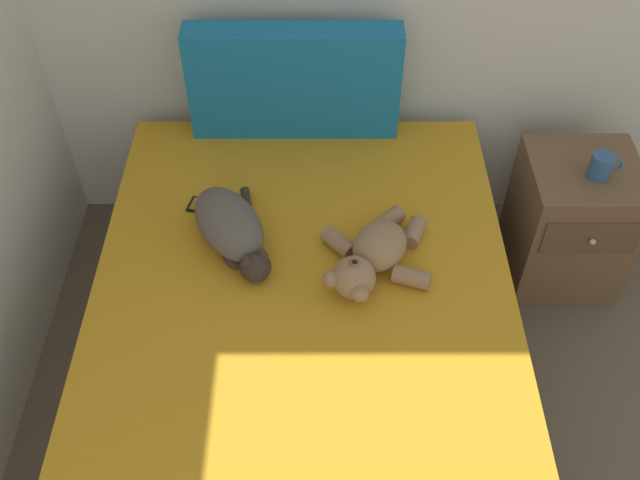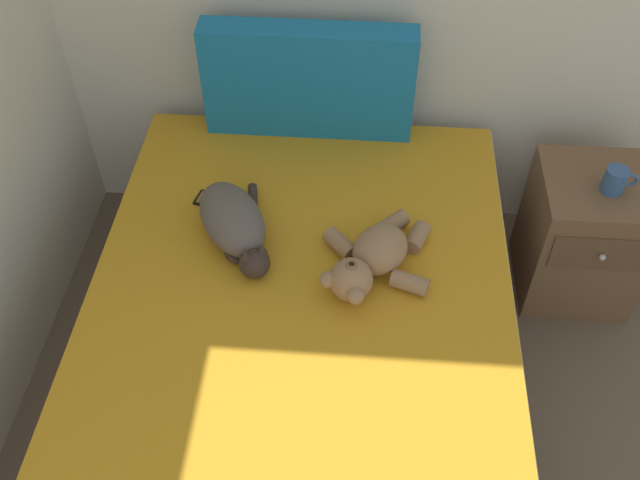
{
  "view_description": "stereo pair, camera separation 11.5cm",
  "coord_description": "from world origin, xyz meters",
  "px_view_note": "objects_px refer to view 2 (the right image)",
  "views": [
    {
      "loc": [
        1.06,
        1.94,
        2.3
      ],
      "look_at": [
        1.06,
        3.52,
        0.6
      ],
      "focal_mm": 40.52,
      "sensor_mm": 36.0,
      "label": 1
    },
    {
      "loc": [
        1.18,
        1.94,
        2.3
      ],
      "look_at": [
        1.06,
        3.52,
        0.6
      ],
      "focal_mm": 40.52,
      "sensor_mm": 36.0,
      "label": 2
    }
  ],
  "objects_px": {
    "bed": "(298,372)",
    "teddy_bear": "(372,259)",
    "nightstand": "(582,235)",
    "patterned_cushion": "(309,81)",
    "cell_phone": "(216,201)",
    "cat": "(235,223)",
    "mug": "(616,180)"
  },
  "relations": [
    {
      "from": "cat",
      "to": "mug",
      "type": "bearing_deg",
      "value": 14.22
    },
    {
      "from": "teddy_bear",
      "to": "mug",
      "type": "relative_size",
      "value": 3.62
    },
    {
      "from": "bed",
      "to": "nightstand",
      "type": "relative_size",
      "value": 3.66
    },
    {
      "from": "nightstand",
      "to": "mug",
      "type": "height_order",
      "value": "mug"
    },
    {
      "from": "cell_phone",
      "to": "nightstand",
      "type": "height_order",
      "value": "cell_phone"
    },
    {
      "from": "teddy_bear",
      "to": "cell_phone",
      "type": "relative_size",
      "value": 2.7
    },
    {
      "from": "teddy_bear",
      "to": "patterned_cushion",
      "type": "bearing_deg",
      "value": 109.93
    },
    {
      "from": "bed",
      "to": "cat",
      "type": "xyz_separation_m",
      "value": [
        -0.23,
        0.33,
        0.35
      ]
    },
    {
      "from": "bed",
      "to": "teddy_bear",
      "type": "height_order",
      "value": "teddy_bear"
    },
    {
      "from": "cat",
      "to": "nightstand",
      "type": "xyz_separation_m",
      "value": [
        1.27,
        0.37,
        -0.34
      ]
    },
    {
      "from": "patterned_cushion",
      "to": "cat",
      "type": "distance_m",
      "value": 0.65
    },
    {
      "from": "mug",
      "to": "patterned_cushion",
      "type": "bearing_deg",
      "value": 165.94
    },
    {
      "from": "cat",
      "to": "nightstand",
      "type": "height_order",
      "value": "cat"
    },
    {
      "from": "patterned_cushion",
      "to": "cell_phone",
      "type": "distance_m",
      "value": 0.57
    },
    {
      "from": "patterned_cushion",
      "to": "cell_phone",
      "type": "height_order",
      "value": "patterned_cushion"
    },
    {
      "from": "cat",
      "to": "mug",
      "type": "height_order",
      "value": "cat"
    },
    {
      "from": "bed",
      "to": "teddy_bear",
      "type": "bearing_deg",
      "value": 44.35
    },
    {
      "from": "nightstand",
      "to": "mug",
      "type": "distance_m",
      "value": 0.33
    },
    {
      "from": "bed",
      "to": "nightstand",
      "type": "distance_m",
      "value": 1.25
    },
    {
      "from": "nightstand",
      "to": "mug",
      "type": "xyz_separation_m",
      "value": [
        0.02,
        -0.04,
        0.32
      ]
    },
    {
      "from": "cat",
      "to": "cell_phone",
      "type": "relative_size",
      "value": 2.73
    },
    {
      "from": "cat",
      "to": "patterned_cushion",
      "type": "bearing_deg",
      "value": 72.39
    },
    {
      "from": "bed",
      "to": "cell_phone",
      "type": "xyz_separation_m",
      "value": [
        -0.33,
        0.49,
        0.28
      ]
    },
    {
      "from": "nightstand",
      "to": "bed",
      "type": "bearing_deg",
      "value": -146.25
    },
    {
      "from": "cell_phone",
      "to": "patterned_cushion",
      "type": "bearing_deg",
      "value": 56.78
    },
    {
      "from": "bed",
      "to": "cat",
      "type": "bearing_deg",
      "value": 125.48
    },
    {
      "from": "teddy_bear",
      "to": "nightstand",
      "type": "height_order",
      "value": "teddy_bear"
    },
    {
      "from": "cell_phone",
      "to": "mug",
      "type": "height_order",
      "value": "mug"
    },
    {
      "from": "mug",
      "to": "cat",
      "type": "bearing_deg",
      "value": -165.78
    },
    {
      "from": "patterned_cushion",
      "to": "nightstand",
      "type": "relative_size",
      "value": 1.4
    },
    {
      "from": "cat",
      "to": "mug",
      "type": "xyz_separation_m",
      "value": [
        1.29,
        0.33,
        -0.02
      ]
    },
    {
      "from": "nightstand",
      "to": "cat",
      "type": "bearing_deg",
      "value": -163.91
    }
  ]
}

